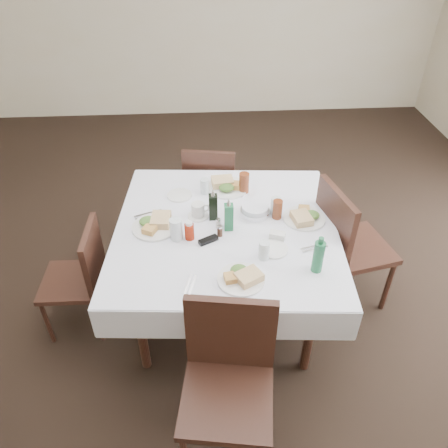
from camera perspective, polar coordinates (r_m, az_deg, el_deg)
name	(u,v)px	position (r m, az deg, el deg)	size (l,w,h in m)	color
ground_plane	(223,295)	(3.43, -0.16, -9.27)	(7.00, 7.00, 0.00)	black
room_shell	(222,75)	(2.47, -0.23, 18.92)	(6.04, 7.04, 2.80)	beige
dining_table	(226,235)	(2.88, 0.28, -1.50)	(1.54, 1.54, 0.76)	black
chair_north	(211,186)	(3.70, -1.75, 4.99)	(0.49, 0.49, 0.89)	black
chair_south	(229,373)	(2.34, 0.61, -18.84)	(0.52, 0.52, 0.97)	black
chair_east	(345,241)	(3.14, 15.48, -2.14)	(0.56, 0.56, 0.99)	black
chair_west	(82,273)	(3.07, -18.02, -6.14)	(0.40, 0.40, 0.83)	black
meal_north	(227,186)	(3.19, 0.35, 5.04)	(0.30, 0.30, 0.07)	white
meal_south	(242,277)	(2.45, 2.38, -6.89)	(0.27, 0.27, 0.06)	white
meal_east	(305,217)	(2.93, 10.49, 0.92)	(0.28, 0.28, 0.06)	white
meal_west	(155,224)	(2.85, -9.00, 0.01)	(0.30, 0.30, 0.07)	white
side_plate_a	(179,195)	(3.13, -5.84, 3.75)	(0.18, 0.18, 0.01)	white
side_plate_b	(273,249)	(2.67, 6.46, -3.29)	(0.18, 0.18, 0.01)	white
water_n	(205,186)	(3.13, -2.52, 4.95)	(0.06, 0.06, 0.11)	silver
water_s	(264,250)	(2.57, 5.27, -3.45)	(0.06, 0.06, 0.12)	silver
water_e	(276,206)	(2.93, 6.76, 2.33)	(0.07, 0.07, 0.13)	silver
water_w	(176,229)	(2.71, -6.27, -0.68)	(0.08, 0.08, 0.15)	silver
iced_tea_a	(244,183)	(3.13, 2.63, 5.39)	(0.07, 0.07, 0.15)	brown
iced_tea_b	(277,209)	(2.89, 6.99, 1.91)	(0.06, 0.06, 0.13)	brown
bread_basket	(255,210)	(2.93, 4.07, 1.81)	(0.20, 0.20, 0.07)	silver
oil_cruet_dark	(213,206)	(2.85, -1.43, 2.38)	(0.06, 0.06, 0.23)	black
oil_cruet_green	(229,216)	(2.75, 0.61, 1.06)	(0.06, 0.06, 0.24)	#1F6B40
ketchup_bottle	(189,231)	(2.71, -4.55, -0.89)	(0.06, 0.06, 0.13)	#A11F09
salt_shaker	(218,223)	(2.80, -0.78, 0.08)	(0.03, 0.03, 0.07)	white
pepper_shaker	(220,231)	(2.74, -0.55, -0.90)	(0.03, 0.03, 0.08)	#412518
coffee_mug	(198,211)	(2.90, -3.37, 1.73)	(0.15, 0.14, 0.10)	white
sunglasses	(208,240)	(2.71, -2.08, -2.11)	(0.13, 0.09, 0.03)	black
green_bottle	(318,256)	(2.51, 12.22, -4.14)	(0.06, 0.06, 0.24)	#1F6B40
sugar_caddy	(277,235)	(2.74, 6.99, -1.49)	(0.11, 0.08, 0.05)	white
cutlery_n	(242,190)	(3.18, 2.43, 4.45)	(0.11, 0.20, 0.01)	silver
cutlery_s	(190,285)	(2.44, -4.44, -7.98)	(0.08, 0.16, 0.01)	silver
cutlery_e	(314,248)	(2.72, 11.69, -3.09)	(0.17, 0.08, 0.01)	silver
cutlery_w	(149,215)	(2.97, -9.82, 1.20)	(0.20, 0.11, 0.01)	silver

